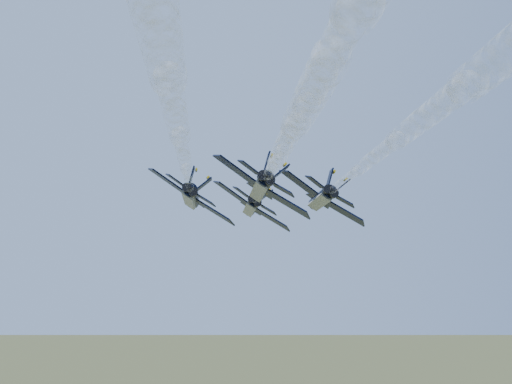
{
  "coord_description": "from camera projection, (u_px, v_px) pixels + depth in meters",
  "views": [
    {
      "loc": [
        -6.57,
        -95.7,
        81.46
      ],
      "look_at": [
        1.92,
        5.41,
        93.53
      ],
      "focal_mm": 50.0,
      "sensor_mm": 36.0,
      "label": 1
    }
  ],
  "objects": [
    {
      "name": "jet_slot",
      "position": [
        261.0,
        187.0,
        88.59
      ],
      "size": [
        12.36,
        18.35,
        7.7
      ],
      "rotation": [
        0.0,
        0.58,
        -0.02
      ],
      "color": "black"
    },
    {
      "name": "jet_lead",
      "position": [
        252.0,
        206.0,
        112.6
      ],
      "size": [
        12.36,
        18.35,
        7.7
      ],
      "rotation": [
        0.0,
        0.58,
        -0.02
      ],
      "color": "black"
    },
    {
      "name": "smoke_trail_right",
      "position": [
        433.0,
        118.0,
        50.11
      ],
      "size": [
        3.77,
        66.97,
        3.15
      ],
      "rotation": [
        0.0,
        0.58,
        -0.02
      ],
      "color": "white"
    },
    {
      "name": "smoke_trail_slot",
      "position": [
        329.0,
        65.0,
        37.48
      ],
      "size": [
        3.77,
        66.97,
        3.15
      ],
      "rotation": [
        0.0,
        0.58,
        -0.02
      ],
      "color": "white"
    },
    {
      "name": "jet_left",
      "position": [
        192.0,
        197.0,
        99.43
      ],
      "size": [
        12.36,
        18.35,
        7.7
      ],
      "rotation": [
        0.0,
        0.58,
        -0.02
      ],
      "color": "black"
    },
    {
      "name": "smoke_trail_lead",
      "position": [
        285.0,
        148.0,
        61.49
      ],
      "size": [
        3.77,
        66.97,
        3.15
      ],
      "rotation": [
        0.0,
        0.58,
        -0.02
      ],
      "color": "white"
    },
    {
      "name": "smoke_trail_left",
      "position": [
        171.0,
        113.0,
        48.32
      ],
      "size": [
        3.77,
        66.97,
        3.15
      ],
      "rotation": [
        0.0,
        0.58,
        -0.02
      ],
      "color": "white"
    },
    {
      "name": "jet_right",
      "position": [
        321.0,
        199.0,
        101.22
      ],
      "size": [
        12.36,
        18.35,
        7.7
      ],
      "rotation": [
        0.0,
        0.58,
        -0.02
      ],
      "color": "black"
    }
  ]
}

